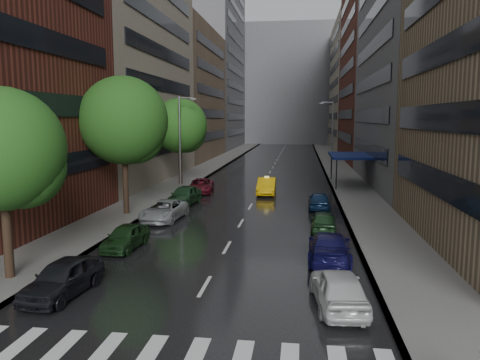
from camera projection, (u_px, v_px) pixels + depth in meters
name	position (u px, v px, depth m)	size (l,w,h in m)	color
ground	(181.00, 328.00, 15.76)	(220.00, 220.00, 0.00)	gray
road	(272.00, 169.00, 64.91)	(14.00, 140.00, 0.01)	black
sidewalk_left	(208.00, 168.00, 66.05)	(4.00, 140.00, 0.15)	gray
sidewalk_right	(338.00, 169.00, 63.75)	(4.00, 140.00, 0.15)	gray
crosswalk	(170.00, 358.00, 13.77)	(13.15, 2.80, 0.01)	silver
buildings_left	(181.00, 60.00, 73.35)	(8.00, 108.00, 38.00)	maroon
buildings_right	(379.00, 62.00, 67.60)	(8.05, 109.10, 36.00)	#937A5B
building_far	(287.00, 85.00, 129.64)	(40.00, 14.00, 32.00)	slate
tree_near	(2.00, 149.00, 19.70)	(5.26, 5.26, 8.38)	#382619
tree_mid	(124.00, 121.00, 33.19)	(6.28, 6.28, 10.00)	#382619
tree_far	(180.00, 126.00, 48.58)	(5.71, 5.71, 9.10)	#382619
taxi	(267.00, 186.00, 43.29)	(1.63, 4.68, 1.54)	#EEB30C
parked_cars_left	(166.00, 208.00, 32.93)	(2.67, 30.78, 1.58)	black
parked_cars_right	(327.00, 235.00, 25.39)	(2.25, 23.48, 1.50)	silver
street_lamp_left	(181.00, 140.00, 45.59)	(1.74, 0.22, 9.00)	gray
street_lamp_right	(332.00, 135.00, 58.37)	(1.74, 0.22, 9.00)	gray
awning	(350.00, 156.00, 48.61)	(4.00, 8.00, 3.12)	navy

